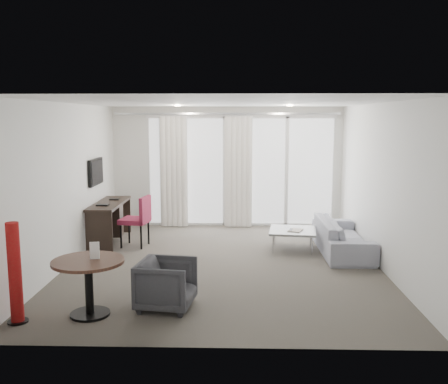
{
  "coord_description": "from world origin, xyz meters",
  "views": [
    {
      "loc": [
        0.23,
        -7.88,
        2.38
      ],
      "look_at": [
        0.0,
        0.6,
        1.1
      ],
      "focal_mm": 40.0,
      "sensor_mm": 36.0,
      "label": 1
    }
  ],
  "objects_px": {
    "coffee_table": "(292,239)",
    "round_table": "(89,288)",
    "desk": "(110,222)",
    "desk_chair": "(135,221)",
    "red_lamp": "(15,273)",
    "sofa": "(342,236)",
    "rattan_chair_a": "(283,202)",
    "tub_armchair": "(166,284)",
    "rattan_chair_b": "(307,194)"
  },
  "relations": [
    {
      "from": "red_lamp",
      "to": "desk",
      "type": "bearing_deg",
      "value": 88.47
    },
    {
      "from": "desk_chair",
      "to": "red_lamp",
      "type": "xyz_separation_m",
      "value": [
        -0.66,
        -3.51,
        0.12
      ]
    },
    {
      "from": "desk_chair",
      "to": "rattan_chair_a",
      "type": "bearing_deg",
      "value": 53.29
    },
    {
      "from": "rattan_chair_a",
      "to": "red_lamp",
      "type": "bearing_deg",
      "value": -135.95
    },
    {
      "from": "round_table",
      "to": "rattan_chair_a",
      "type": "distance_m",
      "value": 6.73
    },
    {
      "from": "red_lamp",
      "to": "tub_armchair",
      "type": "relative_size",
      "value": 1.75
    },
    {
      "from": "red_lamp",
      "to": "tub_armchair",
      "type": "xyz_separation_m",
      "value": [
        1.68,
        0.49,
        -0.29
      ]
    },
    {
      "from": "red_lamp",
      "to": "rattan_chair_a",
      "type": "height_order",
      "value": "red_lamp"
    },
    {
      "from": "tub_armchair",
      "to": "sofa",
      "type": "relative_size",
      "value": 0.34
    },
    {
      "from": "desk",
      "to": "rattan_chair_b",
      "type": "relative_size",
      "value": 1.99
    },
    {
      "from": "desk",
      "to": "tub_armchair",
      "type": "xyz_separation_m",
      "value": [
        1.58,
        -3.39,
        -0.07
      ]
    },
    {
      "from": "desk",
      "to": "desk_chair",
      "type": "distance_m",
      "value": 0.68
    },
    {
      "from": "desk_chair",
      "to": "coffee_table",
      "type": "bearing_deg",
      "value": 6.84
    },
    {
      "from": "round_table",
      "to": "coffee_table",
      "type": "distance_m",
      "value": 4.18
    },
    {
      "from": "tub_armchair",
      "to": "round_table",
      "type": "bearing_deg",
      "value": 113.77
    },
    {
      "from": "coffee_table",
      "to": "rattan_chair_a",
      "type": "distance_m",
      "value": 2.98
    },
    {
      "from": "rattan_chair_b",
      "to": "desk",
      "type": "bearing_deg",
      "value": -117.48
    },
    {
      "from": "sofa",
      "to": "rattan_chair_b",
      "type": "xyz_separation_m",
      "value": [
        -0.05,
        4.14,
        0.11
      ]
    },
    {
      "from": "sofa",
      "to": "coffee_table",
      "type": "bearing_deg",
      "value": 78.42
    },
    {
      "from": "desk_chair",
      "to": "rattan_chair_b",
      "type": "bearing_deg",
      "value": 55.64
    },
    {
      "from": "tub_armchair",
      "to": "sofa",
      "type": "xyz_separation_m",
      "value": [
        2.74,
        2.69,
        -0.02
      ]
    },
    {
      "from": "desk",
      "to": "rattan_chair_a",
      "type": "bearing_deg",
      "value": 34.69
    },
    {
      "from": "rattan_chair_a",
      "to": "tub_armchair",
      "type": "bearing_deg",
      "value": -124.59
    },
    {
      "from": "coffee_table",
      "to": "round_table",
      "type": "bearing_deg",
      "value": -131.75
    },
    {
      "from": "desk",
      "to": "tub_armchair",
      "type": "distance_m",
      "value": 3.74
    },
    {
      "from": "tub_armchair",
      "to": "red_lamp",
      "type": "bearing_deg",
      "value": 114.37
    },
    {
      "from": "coffee_table",
      "to": "rattan_chair_b",
      "type": "bearing_deg",
      "value": 78.45
    },
    {
      "from": "red_lamp",
      "to": "coffee_table",
      "type": "height_order",
      "value": "red_lamp"
    },
    {
      "from": "desk_chair",
      "to": "sofa",
      "type": "distance_m",
      "value": 3.78
    },
    {
      "from": "desk",
      "to": "coffee_table",
      "type": "bearing_deg",
      "value": -8.57
    },
    {
      "from": "desk_chair",
      "to": "tub_armchair",
      "type": "xyz_separation_m",
      "value": [
        1.02,
        -3.02,
        -0.16
      ]
    },
    {
      "from": "desk",
      "to": "desk_chair",
      "type": "relative_size",
      "value": 1.7
    },
    {
      "from": "desk",
      "to": "round_table",
      "type": "height_order",
      "value": "desk"
    },
    {
      "from": "round_table",
      "to": "sofa",
      "type": "height_order",
      "value": "round_table"
    },
    {
      "from": "desk_chair",
      "to": "coffee_table",
      "type": "height_order",
      "value": "desk_chair"
    },
    {
      "from": "coffee_table",
      "to": "tub_armchair",
      "type": "bearing_deg",
      "value": -123.3
    },
    {
      "from": "coffee_table",
      "to": "sofa",
      "type": "bearing_deg",
      "value": -11.58
    },
    {
      "from": "round_table",
      "to": "tub_armchair",
      "type": "height_order",
      "value": "round_table"
    },
    {
      "from": "desk",
      "to": "coffee_table",
      "type": "xyz_separation_m",
      "value": [
        3.46,
        -0.52,
        -0.19
      ]
    },
    {
      "from": "desk",
      "to": "rattan_chair_a",
      "type": "relative_size",
      "value": 2.2
    },
    {
      "from": "desk_chair",
      "to": "rattan_chair_b",
      "type": "relative_size",
      "value": 1.17
    },
    {
      "from": "round_table",
      "to": "sofa",
      "type": "bearing_deg",
      "value": 38.91
    },
    {
      "from": "desk_chair",
      "to": "tub_armchair",
      "type": "distance_m",
      "value": 3.19
    },
    {
      "from": "desk",
      "to": "rattan_chair_a",
      "type": "xyz_separation_m",
      "value": [
        3.54,
        2.45,
        -0.01
      ]
    },
    {
      "from": "desk",
      "to": "sofa",
      "type": "xyz_separation_m",
      "value": [
        4.32,
        -0.7,
        -0.09
      ]
    },
    {
      "from": "desk",
      "to": "round_table",
      "type": "xyz_separation_m",
      "value": [
        0.68,
        -3.64,
        -0.03
      ]
    },
    {
      "from": "red_lamp",
      "to": "coffee_table",
      "type": "relative_size",
      "value": 1.46
    },
    {
      "from": "desk_chair",
      "to": "coffee_table",
      "type": "xyz_separation_m",
      "value": [
        2.9,
        -0.16,
        -0.29
      ]
    },
    {
      "from": "rattan_chair_b",
      "to": "round_table",
      "type": "bearing_deg",
      "value": -93.23
    },
    {
      "from": "tub_armchair",
      "to": "sofa",
      "type": "distance_m",
      "value": 3.84
    }
  ]
}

